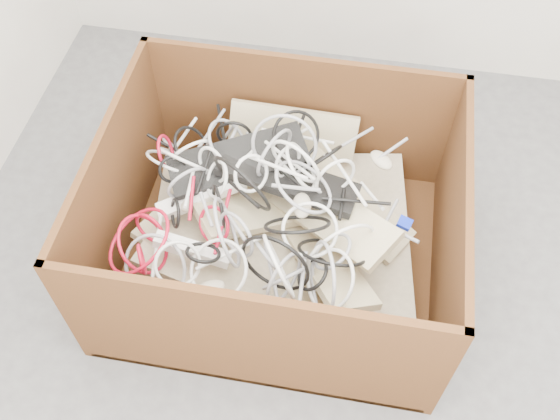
% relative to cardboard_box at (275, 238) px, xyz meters
% --- Properties ---
extents(ground, '(3.00, 3.00, 0.00)m').
position_rel_cardboard_box_xyz_m(ground, '(0.28, -0.29, -0.15)').
color(ground, '#49494B').
rests_on(ground, ground).
extents(room_shell, '(3.04, 3.04, 2.50)m').
position_rel_cardboard_box_xyz_m(room_shell, '(0.28, -0.29, 1.10)').
color(room_shell, silver).
rests_on(room_shell, ground).
extents(cardboard_box, '(1.18, 0.98, 0.60)m').
position_rel_cardboard_box_xyz_m(cardboard_box, '(0.00, 0.00, 0.00)').
color(cardboard_box, '#402910').
rests_on(cardboard_box, ground).
extents(keyboard_pile, '(0.98, 0.87, 0.36)m').
position_rel_cardboard_box_xyz_m(keyboard_pile, '(0.02, 0.04, 0.13)').
color(keyboard_pile, '#BBB584').
rests_on(keyboard_pile, cardboard_box).
extents(mice_scatter, '(0.72, 0.70, 0.17)m').
position_rel_cardboard_box_xyz_m(mice_scatter, '(-0.04, -0.00, 0.21)').
color(mice_scatter, '#BEB399').
rests_on(mice_scatter, keyboard_pile).
extents(power_strip_left, '(0.30, 0.19, 0.13)m').
position_rel_cardboard_box_xyz_m(power_strip_left, '(-0.25, -0.00, 0.20)').
color(power_strip_left, white).
rests_on(power_strip_left, keyboard_pile).
extents(power_strip_right, '(0.26, 0.07, 0.08)m').
position_rel_cardboard_box_xyz_m(power_strip_right, '(-0.23, -0.21, 0.18)').
color(power_strip_right, white).
rests_on(power_strip_right, keyboard_pile).
extents(vga_plug, '(0.06, 0.05, 0.03)m').
position_rel_cardboard_box_xyz_m(vga_plug, '(0.44, 0.01, 0.19)').
color(vga_plug, '#0D25CD').
rests_on(vga_plug, keyboard_pile).
extents(cable_tangle, '(1.00, 0.88, 0.46)m').
position_rel_cardboard_box_xyz_m(cable_tangle, '(-0.07, -0.06, 0.25)').
color(cable_tangle, black).
rests_on(cable_tangle, keyboard_pile).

